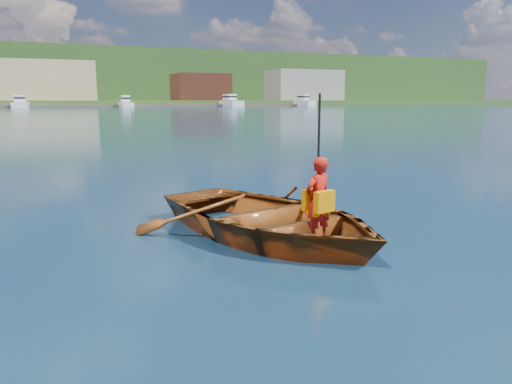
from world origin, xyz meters
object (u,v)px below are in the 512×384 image
at_px(child_paddler, 318,200).
at_px(marina_yachts, 86,103).
at_px(dock, 51,106).
at_px(rowboat, 268,218).

bearing_deg(child_paddler, marina_yachts, 88.23).
height_order(child_paddler, marina_yachts, marina_yachts).
distance_m(child_paddler, dock, 148.31).
bearing_deg(dock, marina_yachts, -26.63).
height_order(dock, marina_yachts, marina_yachts).
bearing_deg(child_paddler, dock, 91.87).
xyz_separation_m(rowboat, dock, (-4.41, 147.42, 0.10)).
relative_size(rowboat, marina_yachts, 0.04).
distance_m(rowboat, child_paddler, 1.00).
relative_size(child_paddler, dock, 0.01).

